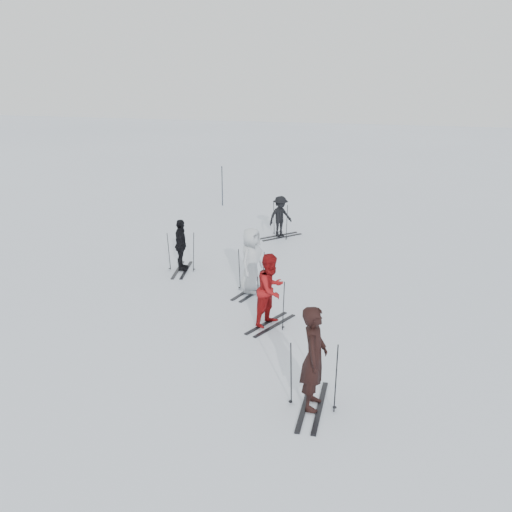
% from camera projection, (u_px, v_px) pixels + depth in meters
% --- Properties ---
extents(ground, '(120.00, 120.00, 0.00)m').
position_uv_depth(ground, '(245.00, 301.00, 15.64)').
color(ground, silver).
rests_on(ground, ground).
extents(skier_near_dark, '(0.53, 0.76, 2.00)m').
position_uv_depth(skier_near_dark, '(314.00, 359.00, 10.36)').
color(skier_near_dark, black).
rests_on(skier_near_dark, ground).
extents(skier_red, '(0.96, 1.07, 1.82)m').
position_uv_depth(skier_red, '(271.00, 291.00, 13.89)').
color(skier_red, maroon).
rests_on(skier_red, ground).
extents(skier_grey, '(0.77, 1.02, 1.86)m').
position_uv_depth(skier_grey, '(251.00, 261.00, 16.03)').
color(skier_grey, '#ADB4B7').
rests_on(skier_grey, ground).
extents(skier_uphill_left, '(0.60, 1.02, 1.63)m').
position_uv_depth(skier_uphill_left, '(181.00, 246.00, 17.85)').
color(skier_uphill_left, black).
rests_on(skier_uphill_left, ground).
extents(skier_uphill_far, '(1.08, 1.14, 1.55)m').
position_uv_depth(skier_uphill_far, '(280.00, 217.00, 21.61)').
color(skier_uphill_far, black).
rests_on(skier_uphill_far, ground).
extents(skis_near_dark, '(1.92, 1.11, 1.36)m').
position_uv_depth(skis_near_dark, '(313.00, 375.00, 10.46)').
color(skis_near_dark, black).
rests_on(skis_near_dark, ground).
extents(skis_red, '(1.92, 1.45, 1.25)m').
position_uv_depth(skis_red, '(271.00, 301.00, 13.98)').
color(skis_red, black).
rests_on(skis_red, ground).
extents(skis_grey, '(1.92, 1.28, 1.29)m').
position_uv_depth(skis_grey, '(251.00, 271.00, 16.12)').
color(skis_grey, black).
rests_on(skis_grey, ground).
extents(skis_uphill_left, '(1.93, 1.31, 1.29)m').
position_uv_depth(skis_uphill_left, '(181.00, 251.00, 17.90)').
color(skis_uphill_left, black).
rests_on(skis_uphill_left, ground).
extents(skis_uphill_far, '(2.07, 1.95, 1.36)m').
position_uv_depth(skis_uphill_far, '(280.00, 219.00, 21.64)').
color(skis_uphill_far, black).
rests_on(skis_uphill_far, ground).
extents(piste_marker, '(0.05, 0.05, 1.87)m').
position_uv_depth(piste_marker, '(222.00, 186.00, 26.77)').
color(piste_marker, black).
rests_on(piste_marker, ground).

